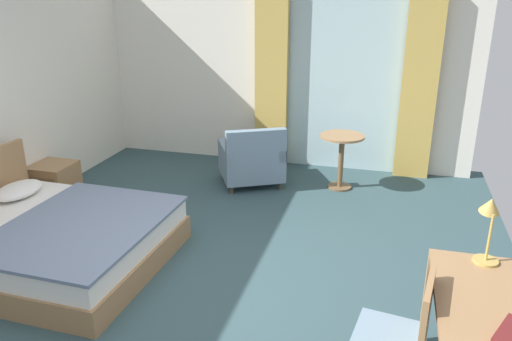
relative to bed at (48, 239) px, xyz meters
The scene contains 12 objects.
ground 1.50m from the bed, ahead, with size 5.85×7.85×0.10m, color #334C51.
wall_back 4.00m from the bed, 67.61° to the left, with size 5.45×0.12×2.74m, color white.
balcony_glass_door 4.31m from the bed, 55.74° to the left, with size 1.58×0.02×2.41m, color silver.
curtain_panel_left 3.78m from the bed, 68.10° to the left, with size 0.47×0.10×2.59m, color tan.
curtain_panel_right 4.89m from the bed, 44.98° to the left, with size 0.46×0.10×2.59m, color tan.
bed is the anchor object (origin of this frame).
nightstand 1.60m from the bed, 124.12° to the left, with size 0.48×0.48×0.47m.
writing_desk 3.85m from the bed, 13.43° to the right, with size 0.64×1.28×0.78m.
desk_chair 3.37m from the bed, 14.75° to the right, with size 0.50×0.52×0.88m.
desk_lamp 3.84m from the bed, ahead, with size 0.17×0.24×0.45m.
armchair_by_window 2.81m from the bed, 61.99° to the left, with size 1.04×1.03×0.83m.
round_cafe_table 3.65m from the bed, 47.17° to the left, with size 0.57×0.57×0.72m.
Camera 1 is at (1.59, -3.48, 2.50)m, focal length 35.23 mm.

